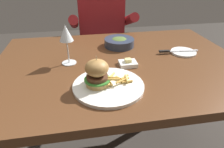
% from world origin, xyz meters
% --- Properties ---
extents(dining_table, '(1.28, 0.91, 0.74)m').
position_xyz_m(dining_table, '(0.00, 0.00, 0.65)').
color(dining_table, '#56331C').
rests_on(dining_table, ground).
extents(main_plate, '(0.29, 0.29, 0.01)m').
position_xyz_m(main_plate, '(-0.10, -0.23, 0.75)').
color(main_plate, white).
rests_on(main_plate, dining_table).
extents(burger_sandwich, '(0.11, 0.11, 0.13)m').
position_xyz_m(burger_sandwich, '(-0.14, -0.23, 0.81)').
color(burger_sandwich, tan).
rests_on(burger_sandwich, main_plate).
extents(fries_pile, '(0.12, 0.10, 0.03)m').
position_xyz_m(fries_pile, '(-0.06, -0.22, 0.77)').
color(fries_pile, gold).
rests_on(fries_pile, main_plate).
extents(wine_glass, '(0.07, 0.07, 0.20)m').
position_xyz_m(wine_glass, '(-0.26, 0.02, 0.89)').
color(wine_glass, silver).
rests_on(wine_glass, dining_table).
extents(bread_plate, '(0.14, 0.14, 0.01)m').
position_xyz_m(bread_plate, '(0.37, 0.04, 0.74)').
color(bread_plate, white).
rests_on(bread_plate, dining_table).
extents(table_knife, '(0.22, 0.03, 0.01)m').
position_xyz_m(table_knife, '(0.32, 0.05, 0.75)').
color(table_knife, silver).
rests_on(table_knife, bread_plate).
extents(butter_dish, '(0.09, 0.07, 0.04)m').
position_xyz_m(butter_dish, '(0.03, -0.05, 0.75)').
color(butter_dish, white).
rests_on(butter_dish, dining_table).
extents(soup_bowl, '(0.18, 0.18, 0.05)m').
position_xyz_m(soup_bowl, '(0.04, 0.21, 0.77)').
color(soup_bowl, '#2D384C').
rests_on(soup_bowl, dining_table).
extents(diner_person, '(0.51, 0.36, 1.18)m').
position_xyz_m(diner_person, '(-0.01, 0.73, 0.56)').
color(diner_person, '#282833').
rests_on(diner_person, ground).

